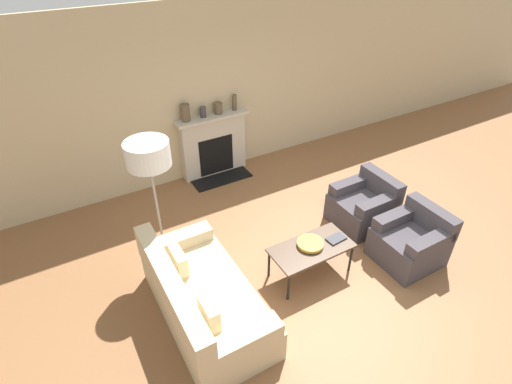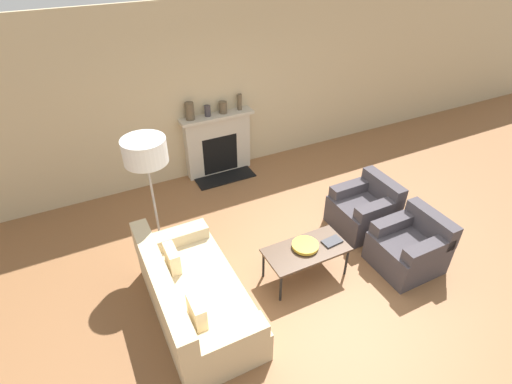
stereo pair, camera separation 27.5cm
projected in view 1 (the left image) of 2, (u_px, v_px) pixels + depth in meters
ground_plane at (329, 273)px, 5.23m from camera, size 18.00×18.00×0.00m
wall_back at (219, 91)px, 6.65m from camera, size 18.00×0.06×2.90m
fireplace at (214, 146)px, 6.97m from camera, size 1.28×0.59×1.11m
couch at (201, 299)px, 4.50m from camera, size 0.95×1.88×0.85m
armchair_near at (411, 241)px, 5.30m from camera, size 0.81×0.76×0.76m
armchair_far at (364, 206)px, 5.94m from camera, size 0.81×0.76×0.76m
coffee_table at (311, 249)px, 5.00m from camera, size 1.05×0.53×0.46m
bowl at (310, 243)px, 4.99m from camera, size 0.34×0.34×0.05m
book at (336, 239)px, 5.09m from camera, size 0.26×0.17×0.02m
floor_lamp at (149, 159)px, 4.58m from camera, size 0.52×0.52×1.78m
mantel_vase_left at (185, 113)px, 6.39m from camera, size 0.15×0.15×0.28m
mantel_vase_center_left at (203, 112)px, 6.55m from camera, size 0.10×0.10×0.18m
mantel_vase_center_right at (218, 108)px, 6.66m from camera, size 0.14×0.14×0.19m
mantel_vase_right at (234, 102)px, 6.76m from camera, size 0.08×0.08×0.27m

